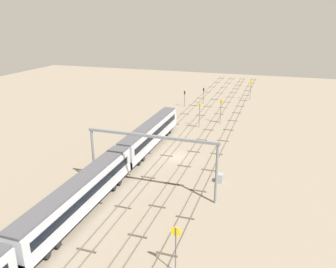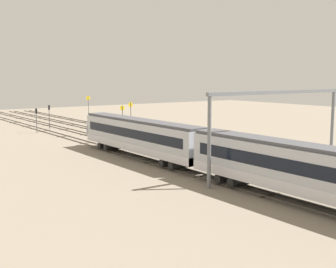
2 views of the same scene
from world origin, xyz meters
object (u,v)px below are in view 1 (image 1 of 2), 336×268
at_px(signal_light_trackside_approach, 185,96).
at_px(signal_light_trackside_departure, 203,93).
at_px(train, 13,256).
at_px(relay_cabinet, 220,178).
at_px(speed_sign_far_trackside, 199,112).
at_px(speed_sign_distant_end, 221,108).
at_px(speed_sign_near_foreground, 176,242).
at_px(speed_sign_mid_trackside, 251,88).
at_px(overhead_gantry, 151,150).

distance_m(signal_light_trackside_approach, signal_light_trackside_departure, 6.61).
relative_size(train, signal_light_trackside_approach, 22.44).
bearing_deg(relay_cabinet, signal_light_trackside_departure, 15.51).
xyz_separation_m(speed_sign_far_trackside, speed_sign_distant_end, (4.37, -4.11, 0.16)).
height_order(train, speed_sign_far_trackside, speed_sign_far_trackside).
bearing_deg(speed_sign_near_foreground, relay_cabinet, -2.52).
distance_m(speed_sign_mid_trackside, signal_light_trackside_approach, 21.82).
relative_size(speed_sign_mid_trackside, signal_light_trackside_approach, 1.29).
height_order(overhead_gantry, speed_sign_near_foreground, overhead_gantry).
bearing_deg(signal_light_trackside_approach, speed_sign_mid_trackside, -50.35).
relative_size(train, signal_light_trackside_departure, 21.69).
height_order(speed_sign_near_foreground, speed_sign_far_trackside, speed_sign_far_trackside).
distance_m(speed_sign_mid_trackside, relay_cabinet, 56.47).
bearing_deg(speed_sign_mid_trackside, train, 169.90).
bearing_deg(speed_sign_mid_trackside, relay_cabinet, -179.32).
xyz_separation_m(speed_sign_near_foreground, relay_cabinet, (20.51, -0.90, -2.83)).
distance_m(overhead_gantry, signal_light_trackside_approach, 49.57).
distance_m(overhead_gantry, speed_sign_mid_trackside, 63.19).
xyz_separation_m(train, relay_cabinet, (26.16, -15.37, -1.95)).
height_order(speed_sign_mid_trackside, signal_light_trackside_approach, speed_sign_mid_trackside).
bearing_deg(relay_cabinet, signal_light_trackside_approach, 22.35).
bearing_deg(train, speed_sign_distant_end, -10.35).
xyz_separation_m(train, signal_light_trackside_approach, (68.63, 2.09, 0.26)).
bearing_deg(speed_sign_mid_trackside, signal_light_trackside_approach, 129.65).
height_order(train, overhead_gantry, overhead_gantry).
relative_size(train, relay_cabinet, 70.72).
bearing_deg(speed_sign_mid_trackside, speed_sign_distant_end, 170.43).
relative_size(overhead_gantry, speed_sign_mid_trackside, 3.32).
distance_m(overhead_gantry, relay_cabinet, 12.34).
bearing_deg(speed_sign_distant_end, speed_sign_mid_trackside, -9.57).
height_order(overhead_gantry, signal_light_trackside_approach, overhead_gantry).
bearing_deg(train, speed_sign_mid_trackside, -10.10).
relative_size(train, speed_sign_distant_end, 17.28).
height_order(overhead_gantry, signal_light_trackside_departure, overhead_gantry).
height_order(speed_sign_distant_end, signal_light_trackside_approach, speed_sign_distant_end).
bearing_deg(speed_sign_far_trackside, speed_sign_mid_trackside, -15.53).
height_order(speed_sign_far_trackside, relay_cabinet, speed_sign_far_trackside).
distance_m(train, speed_sign_mid_trackside, 83.85).
xyz_separation_m(overhead_gantry, speed_sign_far_trackside, (31.68, 0.41, -3.16)).
height_order(speed_sign_near_foreground, signal_light_trackside_approach, speed_sign_near_foreground).
bearing_deg(speed_sign_distant_end, signal_light_trackside_departure, 24.47).
distance_m(speed_sign_near_foreground, relay_cabinet, 20.73).
height_order(signal_light_trackside_approach, relay_cabinet, signal_light_trackside_approach).
relative_size(speed_sign_far_trackside, relay_cabinet, 3.97).
height_order(speed_sign_near_foreground, speed_sign_mid_trackside, speed_sign_mid_trackside).
height_order(speed_sign_far_trackside, signal_light_trackside_approach, speed_sign_far_trackside).
bearing_deg(relay_cabinet, overhead_gantry, 125.04).
bearing_deg(signal_light_trackside_departure, relay_cabinet, -164.49).
bearing_deg(speed_sign_near_foreground, speed_sign_distant_end, 4.82).
xyz_separation_m(speed_sign_far_trackside, signal_light_trackside_departure, (22.04, 3.93, -0.50)).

